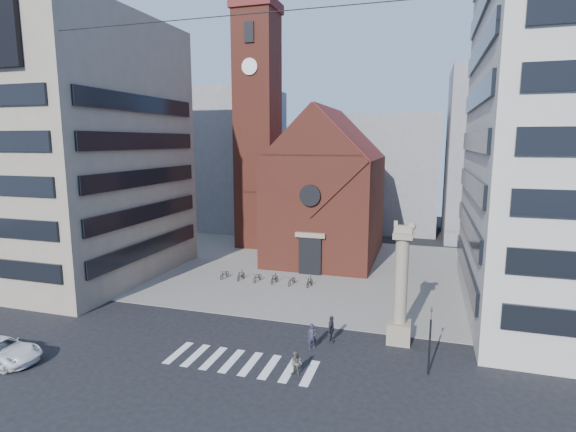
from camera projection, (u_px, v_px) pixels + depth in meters
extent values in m
plane|color=black|center=(251.00, 342.00, 31.72)|extent=(120.00, 120.00, 0.00)
cube|color=gray|center=(315.00, 269.00, 49.62)|extent=(46.00, 30.00, 0.05)
cube|color=brown|center=(327.00, 208.00, 54.29)|extent=(12.00, 16.00, 12.00)
cube|color=maroon|center=(328.00, 158.00, 53.68)|extent=(12.00, 15.40, 12.00)
cube|color=brown|center=(311.00, 161.00, 45.81)|extent=(11.76, 0.50, 11.76)
cylinder|color=black|center=(310.00, 195.00, 45.96)|extent=(2.20, 0.30, 2.20)
cube|color=black|center=(310.00, 256.00, 47.27)|extent=(2.40, 0.30, 4.00)
cube|color=gray|center=(310.00, 235.00, 46.84)|extent=(3.20, 0.40, 0.50)
cube|color=brown|center=(258.00, 133.00, 58.54)|extent=(5.00, 5.00, 30.00)
cube|color=maroon|center=(257.00, 6.00, 55.97)|extent=(5.50, 5.50, 1.20)
cylinder|color=white|center=(250.00, 66.00, 54.78)|extent=(2.00, 0.20, 2.00)
cube|color=black|center=(249.00, 32.00, 54.12)|extent=(1.20, 0.20, 2.40)
cube|color=gray|center=(68.00, 151.00, 45.99)|extent=(18.00, 20.00, 26.00)
cube|color=gray|center=(227.00, 160.00, 73.42)|extent=(16.00, 14.00, 22.00)
cube|color=gray|center=(391.00, 173.00, 70.90)|extent=(14.00, 12.00, 18.00)
cube|color=gray|center=(507.00, 156.00, 62.92)|extent=(16.00, 14.00, 24.00)
cube|color=gray|center=(399.00, 332.00, 31.51)|extent=(1.60, 1.60, 1.50)
cylinder|color=gray|center=(401.00, 281.00, 30.89)|extent=(0.90, 0.90, 6.00)
cube|color=gray|center=(403.00, 235.00, 30.37)|extent=(1.30, 1.30, 0.40)
cube|color=gray|center=(403.00, 230.00, 30.30)|extent=(1.20, 0.50, 0.55)
sphere|color=gray|center=(412.00, 226.00, 30.10)|extent=(0.56, 0.56, 0.56)
cube|color=gray|center=(396.00, 223.00, 30.38)|extent=(0.25, 0.15, 0.35)
cylinder|color=black|center=(429.00, 347.00, 26.99)|extent=(0.12, 0.12, 3.50)
imported|color=black|center=(431.00, 313.00, 26.64)|extent=(0.13, 0.16, 0.80)
imported|color=white|center=(1.00, 351.00, 28.71)|extent=(5.42, 2.58, 1.49)
imported|color=#2A2837|center=(312.00, 337.00, 30.44)|extent=(0.79, 0.72, 1.81)
imported|color=#574E45|center=(296.00, 364.00, 27.00)|extent=(0.81, 0.67, 1.52)
imported|color=#26282E|center=(331.00, 329.00, 31.49)|extent=(0.56, 1.15, 1.91)
imported|color=black|center=(225.00, 274.00, 46.15)|extent=(0.81, 1.74, 0.88)
imported|color=black|center=(241.00, 275.00, 45.62)|extent=(0.67, 1.68, 0.98)
imported|color=black|center=(257.00, 277.00, 45.10)|extent=(0.81, 1.74, 0.88)
imported|color=black|center=(274.00, 278.00, 44.57)|extent=(0.67, 1.68, 0.98)
imported|color=black|center=(292.00, 280.00, 44.06)|extent=(0.81, 1.74, 0.88)
imported|color=black|center=(310.00, 282.00, 43.52)|extent=(0.67, 1.68, 0.98)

